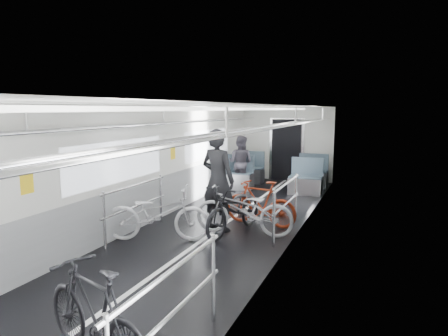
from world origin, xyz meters
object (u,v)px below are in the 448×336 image
Objects in this scene: bike_left_far at (157,214)px; bike_right_mid at (244,210)px; bike_right_near at (95,314)px; bike_right_far at (260,203)px; person_seated at (240,163)px; bike_aisle at (235,209)px; person_standing at (218,180)px.

bike_left_far is 1.01× the size of bike_right_mid.
bike_right_near is 0.87× the size of bike_right_mid.
person_seated is at bearing -145.92° from bike_right_far.
bike_left_far reaches higher than bike_aisle.
person_seated reaches higher than bike_aisle.
bike_aisle is (-0.29, -0.68, 0.01)m from bike_right_far.
bike_left_far is at bearing -138.87° from bike_right_near.
person_seated reaches higher than bike_right_near.
person_standing is at bearing 107.38° from person_seated.
person_standing is at bearing -153.36° from bike_right_near.
bike_left_far is 2.13m from bike_right_far.
bike_right_mid is at bearing 0.10° from bike_aisle.
person_seated is at bearing -165.54° from bike_right_mid.
person_standing reaches higher than bike_left_far.
bike_left_far is 1.19× the size of person_seated.
person_seated is (-1.51, 4.09, 0.30)m from bike_right_mid.
person_standing is at bearing -41.15° from bike_right_far.
bike_right_mid is at bearing -161.08° from bike_right_near.
bike_right_far is (0.13, 4.83, -0.02)m from bike_right_near.
person_standing reaches higher than bike_aisle.
bike_right_near reaches higher than bike_right_far.
person_standing is at bearing -109.26° from bike_right_mid.
bike_aisle is at bearing -107.15° from bike_right_mid.
bike_right_far is at bearing 165.80° from bike_right_mid.
person_seated is (-1.61, 3.37, 0.32)m from bike_right_far.
bike_right_near is 0.90× the size of bike_aisle.
person_standing reaches higher than person_seated.
bike_aisle is 0.91× the size of person_standing.
bike_right_far is 0.98× the size of person_seated.
bike_left_far reaches higher than bike_right_mid.
bike_right_mid is 0.94× the size of person_standing.
bike_right_near is 4.83m from bike_right_far.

